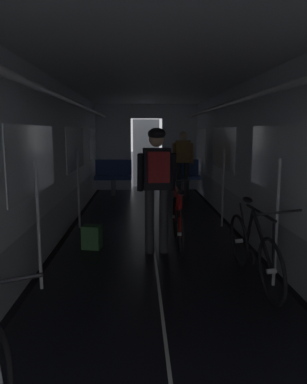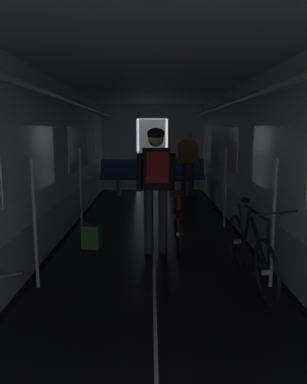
{
  "view_description": "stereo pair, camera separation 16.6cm",
  "coord_description": "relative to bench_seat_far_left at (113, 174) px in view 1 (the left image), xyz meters",
  "views": [
    {
      "loc": [
        -0.2,
        -1.74,
        1.68
      ],
      "look_at": [
        0.0,
        3.65,
        0.8
      ],
      "focal_mm": 34.76,
      "sensor_mm": 36.0,
      "label": 1
    },
    {
      "loc": [
        -0.03,
        -1.74,
        1.68
      ],
      "look_at": [
        0.0,
        3.65,
        0.8
      ],
      "focal_mm": 34.76,
      "sensor_mm": 36.0,
      "label": 2
    }
  ],
  "objects": [
    {
      "name": "bicycle_black",
      "position": [
        1.96,
        -5.89,
        -0.18
      ],
      "size": [
        0.44,
        1.69,
        0.95
      ],
      "color": "black",
      "rests_on": "ground"
    },
    {
      "name": "bench_seat_far_left",
      "position": [
        0.0,
        0.0,
        0.0
      ],
      "size": [
        0.98,
        0.51,
        0.95
      ],
      "color": "gray",
      "rests_on": "ground"
    },
    {
      "name": "person_cyclist_aisle",
      "position": [
        0.93,
        -4.82,
        0.5
      ],
      "size": [
        0.54,
        0.41,
        1.73
      ],
      "color": "#2D2D33",
      "rests_on": "ground"
    },
    {
      "name": "train_car_shell",
      "position": [
        0.9,
        -4.47,
        1.13
      ],
      "size": [
        3.14,
        12.34,
        2.57
      ],
      "color": "black",
      "rests_on": "ground"
    },
    {
      "name": "person_standing_near_bench",
      "position": [
        1.8,
        -0.38,
        0.41
      ],
      "size": [
        0.53,
        0.23,
        1.69
      ],
      "color": "#2D2D33",
      "rests_on": "ground"
    },
    {
      "name": "backpack_on_floor",
      "position": [
        0.0,
        -4.58,
        -0.4
      ],
      "size": [
        0.3,
        0.25,
        0.34
      ],
      "primitive_type": "cube",
      "rotation": [
        0.0,
        0.0,
        -0.21
      ],
      "color": "#3D703D",
      "rests_on": "ground"
    },
    {
      "name": "bench_seat_far_right",
      "position": [
        1.8,
        0.0,
        0.0
      ],
      "size": [
        0.98,
        0.51,
        0.95
      ],
      "color": "gray",
      "rests_on": "ground"
    },
    {
      "name": "bicycle_red_in_aisle",
      "position": [
        1.25,
        -4.56,
        -0.18
      ],
      "size": [
        0.44,
        1.69,
        0.93
      ],
      "color": "black",
      "rests_on": "ground"
    }
  ]
}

